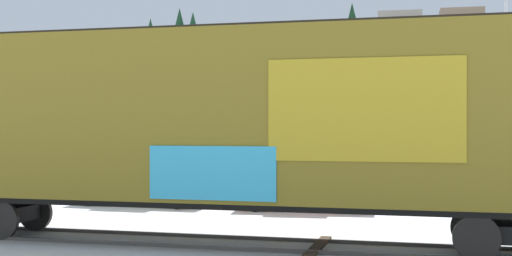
{
  "coord_description": "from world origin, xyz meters",
  "views": [
    {
      "loc": [
        4.97,
        -14.54,
        2.64
      ],
      "look_at": [
        -0.26,
        2.36,
        2.6
      ],
      "focal_mm": 48.38,
      "sensor_mm": 36.0,
      "label": 1
    }
  ],
  "objects": [
    {
      "name": "track",
      "position": [
        -1.17,
        -0.05,
        0.04
      ],
      "size": [
        60.0,
        4.68,
        0.08
      ],
      "color": "#4C4742",
      "rests_on": "ground_plane"
    },
    {
      "name": "flagpole",
      "position": [
        6.41,
        11.88,
        5.56
      ],
      "size": [
        1.27,
        0.34,
        9.12
      ],
      "color": "silver",
      "rests_on": "ground_plane"
    },
    {
      "name": "parked_car_silver",
      "position": [
        -5.54,
        6.47,
        0.82
      ],
      "size": [
        4.64,
        2.02,
        1.7
      ],
      "color": "#B7BABF",
      "rests_on": "ground_plane"
    },
    {
      "name": "freight_car",
      "position": [
        -0.2,
        -0.0,
        2.8
      ],
      "size": [
        17.23,
        3.76,
        4.92
      ],
      "color": "olive",
      "rests_on": "ground_plane"
    },
    {
      "name": "parked_car_red",
      "position": [
        -0.04,
        6.81,
        0.87
      ],
      "size": [
        4.47,
        2.38,
        1.77
      ],
      "color": "#B21E1E",
      "rests_on": "ground_plane"
    },
    {
      "name": "ground_plane",
      "position": [
        0.0,
        0.0,
        0.0
      ],
      "size": [
        260.0,
        260.0,
        0.0
      ],
      "primitive_type": "plane",
      "color": "silver"
    },
    {
      "name": "hillside",
      "position": [
        -0.0,
        78.07,
        6.66
      ],
      "size": [
        122.8,
        33.18,
        18.23
      ],
      "color": "gray",
      "rests_on": "ground_plane"
    }
  ]
}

